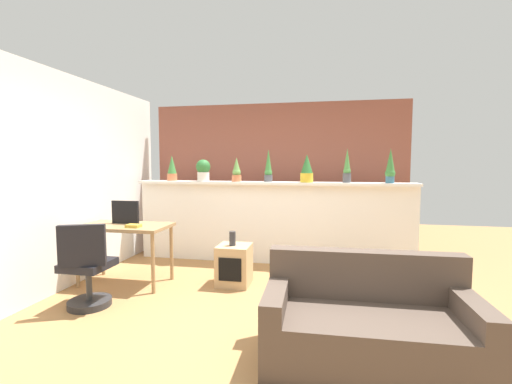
{
  "coord_description": "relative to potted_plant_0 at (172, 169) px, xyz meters",
  "views": [
    {
      "loc": [
        0.78,
        -3.18,
        1.52
      ],
      "look_at": [
        -0.03,
        0.95,
        1.17
      ],
      "focal_mm": 24.39,
      "sensor_mm": 36.0,
      "label": 1
    }
  ],
  "objects": [
    {
      "name": "divider_wall",
      "position": [
        1.6,
        0.0,
        -0.83
      ],
      "size": [
        4.17,
        0.16,
        1.2
      ],
      "primitive_type": "cube",
      "color": "white",
      "rests_on": "ground"
    },
    {
      "name": "plant_shelf",
      "position": [
        1.6,
        -0.04,
        -0.21
      ],
      "size": [
        4.17,
        0.29,
        0.04
      ],
      "primitive_type": "cube",
      "color": "white",
      "rests_on": "divider_wall"
    },
    {
      "name": "potted_plant_3",
      "position": [
        1.56,
        -0.02,
        0.02
      ],
      "size": [
        0.12,
        0.12,
        0.48
      ],
      "color": "#4C4C51",
      "rests_on": "plant_shelf"
    },
    {
      "name": "side_cube_shelf",
      "position": [
        1.29,
        -1.06,
        -1.18
      ],
      "size": [
        0.4,
        0.41,
        0.5
      ],
      "color": "tan",
      "rests_on": "ground"
    },
    {
      "name": "potted_plant_6",
      "position": [
        3.28,
        -0.06,
        0.03
      ],
      "size": [
        0.14,
        0.14,
        0.49
      ],
      "color": "#386B84",
      "rests_on": "plant_shelf"
    },
    {
      "name": "vase_on_shelf",
      "position": [
        1.28,
        -1.08,
        -0.84
      ],
      "size": [
        0.08,
        0.08,
        0.18
      ],
      "primitive_type": "cylinder",
      "color": "#2D2D33",
      "rests_on": "side_cube_shelf"
    },
    {
      "name": "couch",
      "position": [
        2.73,
        -2.51,
        -1.15
      ],
      "size": [
        1.58,
        0.8,
        0.8
      ],
      "color": "brown",
      "rests_on": "ground"
    },
    {
      "name": "book_on_desk",
      "position": [
        0.14,
        -1.42,
        -0.67
      ],
      "size": [
        0.16,
        0.12,
        0.04
      ],
      "primitive_type": "cube",
      "color": "gold",
      "rests_on": "desk"
    },
    {
      "name": "side_wall_left",
      "position": [
        -0.74,
        -1.6,
        -0.13
      ],
      "size": [
        0.12,
        4.4,
        2.6
      ],
      "primitive_type": "cube",
      "color": "white",
      "rests_on": "ground"
    },
    {
      "name": "potted_plant_1",
      "position": [
        0.54,
        -0.06,
        -0.01
      ],
      "size": [
        0.22,
        0.22,
        0.34
      ],
      "color": "silver",
      "rests_on": "plant_shelf"
    },
    {
      "name": "tv_monitor",
      "position": [
        -0.1,
        -1.19,
        -0.54
      ],
      "size": [
        0.36,
        0.04,
        0.29
      ],
      "primitive_type": "cube",
      "color": "black",
      "rests_on": "desk"
    },
    {
      "name": "potted_plant_2",
      "position": [
        1.08,
        -0.06,
        -0.04
      ],
      "size": [
        0.14,
        0.14,
        0.37
      ],
      "color": "#C66B42",
      "rests_on": "plant_shelf"
    },
    {
      "name": "brick_wall_behind",
      "position": [
        1.6,
        0.6,
        -0.18
      ],
      "size": [
        4.17,
        0.1,
        2.5
      ],
      "primitive_type": "cube",
      "color": "brown",
      "rests_on": "ground"
    },
    {
      "name": "potted_plant_4",
      "position": [
        2.13,
        -0.08,
        0.0
      ],
      "size": [
        0.18,
        0.18,
        0.41
      ],
      "color": "gold",
      "rests_on": "plant_shelf"
    },
    {
      "name": "office_chair",
      "position": [
        -0.03,
        -2.05,
        -1.04
      ],
      "size": [
        0.51,
        0.51,
        0.91
      ],
      "color": "#262628",
      "rests_on": "ground"
    },
    {
      "name": "desk",
      "position": [
        -0.06,
        -1.27,
        -0.77
      ],
      "size": [
        1.1,
        0.6,
        0.75
      ],
      "color": "#99754C",
      "rests_on": "ground"
    },
    {
      "name": "potted_plant_5",
      "position": [
        2.7,
        -0.04,
        0.02
      ],
      "size": [
        0.12,
        0.12,
        0.49
      ],
      "color": "#4C4C51",
      "rests_on": "plant_shelf"
    },
    {
      "name": "ground_plane",
      "position": [
        1.6,
        -2.0,
        -1.43
      ],
      "size": [
        12.0,
        12.0,
        0.0
      ],
      "primitive_type": "plane",
      "color": "#9E7042"
    },
    {
      "name": "potted_plant_0",
      "position": [
        0.0,
        0.0,
        0.0
      ],
      "size": [
        0.16,
        0.16,
        0.41
      ],
      "color": "#C66B42",
      "rests_on": "plant_shelf"
    }
  ]
}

